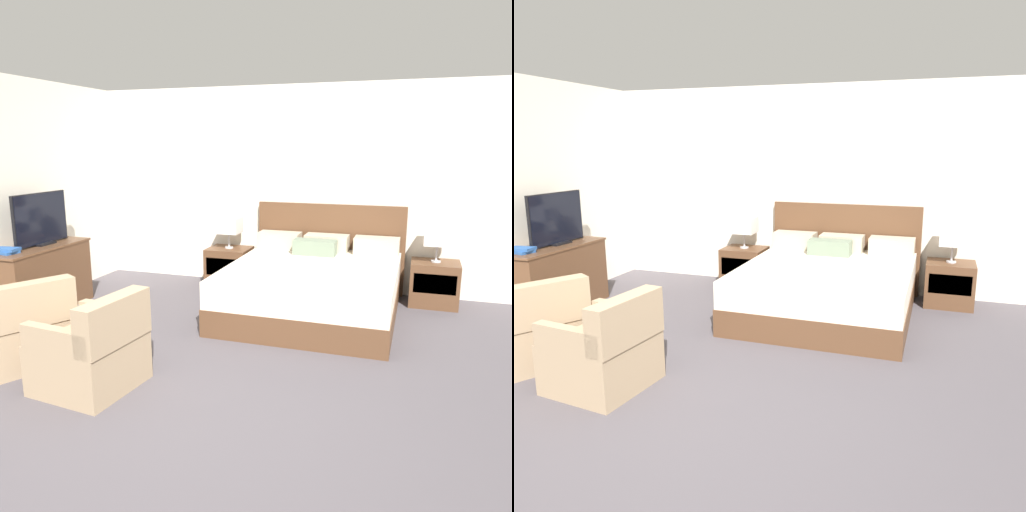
# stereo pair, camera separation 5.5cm
# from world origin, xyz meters

# --- Properties ---
(ground_plane) EXTENTS (10.92, 10.92, 0.00)m
(ground_plane) POSITION_xyz_m (0.00, 0.00, 0.00)
(ground_plane) COLOR #4C474C
(wall_back) EXTENTS (6.89, 0.06, 2.59)m
(wall_back) POSITION_xyz_m (0.00, 3.67, 1.29)
(wall_back) COLOR silver
(wall_back) RESTS_ON ground
(bed) EXTENTS (1.87, 2.06, 1.12)m
(bed) POSITION_xyz_m (0.37, 2.63, 0.31)
(bed) COLOR brown
(bed) RESTS_ON ground
(nightstand_left) EXTENTS (0.55, 0.47, 0.52)m
(nightstand_left) POSITION_xyz_m (-0.92, 3.34, 0.26)
(nightstand_left) COLOR brown
(nightstand_left) RESTS_ON ground
(nightstand_right) EXTENTS (0.55, 0.47, 0.52)m
(nightstand_right) POSITION_xyz_m (1.66, 3.34, 0.26)
(nightstand_right) COLOR brown
(nightstand_right) RESTS_ON ground
(table_lamp_left) EXTENTS (0.30, 0.30, 0.41)m
(table_lamp_left) POSITION_xyz_m (-0.92, 3.35, 0.82)
(table_lamp_left) COLOR #B7B7BC
(table_lamp_left) RESTS_ON nightstand_left
(table_lamp_right) EXTENTS (0.30, 0.30, 0.41)m
(table_lamp_right) POSITION_xyz_m (1.66, 3.35, 0.82)
(table_lamp_right) COLOR #B7B7BC
(table_lamp_right) RESTS_ON nightstand_right
(dresser) EXTENTS (0.50, 1.23, 0.75)m
(dresser) POSITION_xyz_m (-2.57, 1.72, 0.39)
(dresser) COLOR brown
(dresser) RESTS_ON ground
(tv) EXTENTS (0.18, 0.80, 0.58)m
(tv) POSITION_xyz_m (-2.57, 1.81, 1.03)
(tv) COLOR black
(tv) RESTS_ON dresser
(book_red_cover) EXTENTS (0.20, 0.19, 0.03)m
(book_red_cover) POSITION_xyz_m (-2.57, 1.30, 0.77)
(book_red_cover) COLOR #234C8E
(book_red_cover) RESTS_ON dresser
(book_blue_cover) EXTENTS (0.27, 0.20, 0.03)m
(book_blue_cover) POSITION_xyz_m (-2.59, 1.30, 0.79)
(book_blue_cover) COLOR #234C8E
(book_blue_cover) RESTS_ON book_red_cover
(armchair_by_window) EXTENTS (0.93, 0.93, 0.76)m
(armchair_by_window) POSITION_xyz_m (-1.71, 0.56, 0.28)
(armchair_by_window) COLOR #9E8466
(armchair_by_window) RESTS_ON ground
(armchair_companion) EXTENTS (0.76, 0.75, 0.76)m
(armchair_companion) POSITION_xyz_m (-0.87, 0.33, 0.28)
(armchair_companion) COLOR #9E8466
(armchair_companion) RESTS_ON ground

